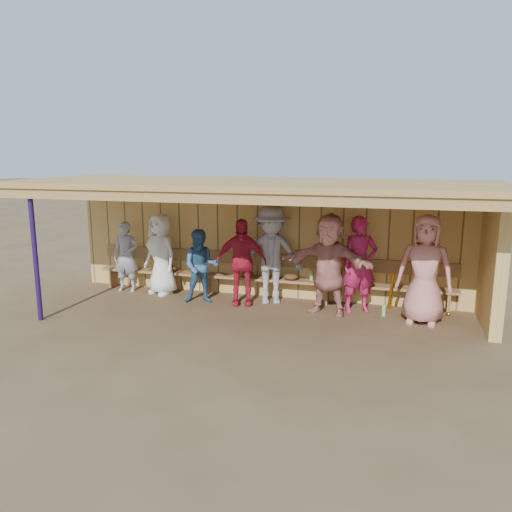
{
  "coord_description": "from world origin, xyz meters",
  "views": [
    {
      "loc": [
        2.57,
        -8.7,
        2.97
      ],
      "look_at": [
        0.0,
        0.35,
        1.05
      ],
      "focal_mm": 35.0,
      "sensor_mm": 36.0,
      "label": 1
    }
  ],
  "objects_px": {
    "player_b": "(161,254)",
    "player_e": "(271,255)",
    "player_c": "(201,266)",
    "player_h": "(425,270)",
    "player_a": "(126,257)",
    "player_d": "(241,262)",
    "player_g": "(359,265)",
    "player_f": "(329,264)",
    "bench": "(266,273)"
  },
  "relations": [
    {
      "from": "player_a",
      "to": "player_e",
      "type": "height_order",
      "value": "player_e"
    },
    {
      "from": "player_c",
      "to": "player_e",
      "type": "xyz_separation_m",
      "value": [
        1.37,
        0.36,
        0.24
      ]
    },
    {
      "from": "player_b",
      "to": "player_d",
      "type": "height_order",
      "value": "player_b"
    },
    {
      "from": "player_b",
      "to": "player_d",
      "type": "xyz_separation_m",
      "value": [
        1.89,
        -0.28,
        -0.0
      ]
    },
    {
      "from": "player_c",
      "to": "player_g",
      "type": "distance_m",
      "value": 3.14
    },
    {
      "from": "player_f",
      "to": "player_g",
      "type": "bearing_deg",
      "value": 37.7
    },
    {
      "from": "player_d",
      "to": "player_b",
      "type": "bearing_deg",
      "value": 156.67
    },
    {
      "from": "player_b",
      "to": "player_e",
      "type": "xyz_separation_m",
      "value": [
        2.44,
        0.0,
        0.12
      ]
    },
    {
      "from": "player_h",
      "to": "bench",
      "type": "distance_m",
      "value": 3.22
    },
    {
      "from": "player_c",
      "to": "player_g",
      "type": "height_order",
      "value": "player_g"
    },
    {
      "from": "player_e",
      "to": "player_h",
      "type": "distance_m",
      "value": 2.95
    },
    {
      "from": "player_b",
      "to": "player_h",
      "type": "distance_m",
      "value": 5.37
    },
    {
      "from": "player_e",
      "to": "player_f",
      "type": "relative_size",
      "value": 1.03
    },
    {
      "from": "player_c",
      "to": "player_f",
      "type": "bearing_deg",
      "value": -18.19
    },
    {
      "from": "player_a",
      "to": "player_c",
      "type": "distance_m",
      "value": 1.95
    },
    {
      "from": "player_d",
      "to": "bench",
      "type": "relative_size",
      "value": 0.23
    },
    {
      "from": "player_c",
      "to": "player_h",
      "type": "distance_m",
      "value": 4.29
    },
    {
      "from": "player_b",
      "to": "player_c",
      "type": "height_order",
      "value": "player_b"
    },
    {
      "from": "player_h",
      "to": "bench",
      "type": "xyz_separation_m",
      "value": [
        -3.1,
        0.78,
        -0.45
      ]
    },
    {
      "from": "player_c",
      "to": "player_g",
      "type": "relative_size",
      "value": 0.82
    },
    {
      "from": "player_b",
      "to": "player_a",
      "type": "bearing_deg",
      "value": -156.84
    },
    {
      "from": "player_e",
      "to": "player_g",
      "type": "height_order",
      "value": "player_e"
    },
    {
      "from": "player_e",
      "to": "bench",
      "type": "bearing_deg",
      "value": 104.2
    },
    {
      "from": "player_b",
      "to": "player_h",
      "type": "height_order",
      "value": "player_h"
    },
    {
      "from": "player_a",
      "to": "player_f",
      "type": "distance_m",
      "value": 4.5
    },
    {
      "from": "player_e",
      "to": "player_b",
      "type": "bearing_deg",
      "value": 162.75
    },
    {
      "from": "player_c",
      "to": "player_e",
      "type": "distance_m",
      "value": 1.44
    },
    {
      "from": "player_a",
      "to": "player_d",
      "type": "height_order",
      "value": "player_d"
    },
    {
      "from": "player_b",
      "to": "player_d",
      "type": "relative_size",
      "value": 1.0
    },
    {
      "from": "player_f",
      "to": "bench",
      "type": "bearing_deg",
      "value": 166.06
    },
    {
      "from": "player_a",
      "to": "player_c",
      "type": "xyz_separation_m",
      "value": [
        1.91,
        -0.36,
        -0.02
      ]
    },
    {
      "from": "player_a",
      "to": "player_h",
      "type": "height_order",
      "value": "player_h"
    },
    {
      "from": "player_c",
      "to": "player_e",
      "type": "bearing_deg",
      "value": -3.18
    },
    {
      "from": "player_c",
      "to": "player_h",
      "type": "xyz_separation_m",
      "value": [
        4.28,
        -0.11,
        0.23
      ]
    },
    {
      "from": "bench",
      "to": "player_f",
      "type": "bearing_deg",
      "value": -25.98
    },
    {
      "from": "player_b",
      "to": "player_g",
      "type": "relative_size",
      "value": 0.95
    },
    {
      "from": "player_b",
      "to": "player_f",
      "type": "height_order",
      "value": "player_f"
    },
    {
      "from": "player_e",
      "to": "player_f",
      "type": "xyz_separation_m",
      "value": [
        1.2,
        -0.37,
        -0.03
      ]
    },
    {
      "from": "player_a",
      "to": "player_g",
      "type": "bearing_deg",
      "value": -8.8
    },
    {
      "from": "player_g",
      "to": "bench",
      "type": "bearing_deg",
      "value": 144.99
    },
    {
      "from": "player_d",
      "to": "player_e",
      "type": "height_order",
      "value": "player_e"
    },
    {
      "from": "player_d",
      "to": "player_a",
      "type": "bearing_deg",
      "value": 159.22
    },
    {
      "from": "player_g",
      "to": "bench",
      "type": "distance_m",
      "value": 2.02
    },
    {
      "from": "player_e",
      "to": "player_g",
      "type": "relative_size",
      "value": 1.07
    },
    {
      "from": "player_d",
      "to": "bench",
      "type": "xyz_separation_m",
      "value": [
        0.36,
        0.58,
        -0.34
      ]
    },
    {
      "from": "player_a",
      "to": "player_d",
      "type": "relative_size",
      "value": 0.89
    },
    {
      "from": "player_a",
      "to": "player_f",
      "type": "height_order",
      "value": "player_f"
    },
    {
      "from": "player_b",
      "to": "player_f",
      "type": "distance_m",
      "value": 3.66
    },
    {
      "from": "player_b",
      "to": "bench",
      "type": "distance_m",
      "value": 2.3
    },
    {
      "from": "player_f",
      "to": "player_h",
      "type": "relative_size",
      "value": 0.98
    }
  ]
}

